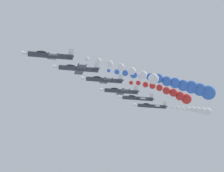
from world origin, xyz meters
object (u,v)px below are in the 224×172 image
airplane_left_inner (78,69)px  airplane_right_outer (137,98)px  airplane_trailing (151,106)px  airplane_right_inner (103,80)px  airplane_lead (50,55)px  airplane_left_outer (121,91)px

airplane_left_inner → airplane_right_outer: size_ratio=1.00×
airplane_left_inner → airplane_trailing: bearing=-39.8°
airplane_left_inner → airplane_right_inner: airplane_right_inner is taller
airplane_right_outer → airplane_trailing: (6.92, -6.26, 0.51)m
airplane_lead → airplane_right_inner: bearing=-38.7°
airplane_left_outer → airplane_right_inner: bearing=142.2°
airplane_left_inner → airplane_left_outer: airplane_left_outer is taller
airplane_trailing → airplane_left_inner: bearing=140.2°
airplane_right_inner → airplane_right_outer: (16.72, -12.79, 2.40)m
airplane_right_inner → airplane_right_outer: bearing=-37.4°
airplane_right_inner → airplane_lead: bearing=141.3°
airplane_left_inner → airplane_left_outer: size_ratio=1.00×
airplane_left_inner → airplane_right_inner: bearing=-42.3°
airplane_lead → airplane_right_outer: 43.71m
airplane_right_inner → airplane_right_outer: airplane_right_outer is taller
airplane_lead → airplane_left_outer: bearing=-38.4°
airplane_left_outer → airplane_right_outer: size_ratio=1.00×
airplane_left_outer → airplane_right_outer: 11.53m
airplane_right_inner → airplane_trailing: 30.50m
airplane_lead → airplane_right_outer: airplane_right_outer is taller
airplane_lead → airplane_right_inner: size_ratio=1.00×
airplane_left_outer → airplane_lead: bearing=141.6°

